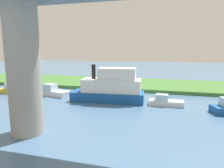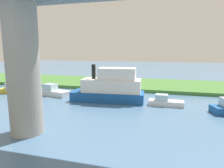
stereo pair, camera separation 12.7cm
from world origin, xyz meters
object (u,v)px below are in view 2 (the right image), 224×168
(bridge_pylon, at_px, (23,70))
(skiff_small, at_px, (165,102))
(motorboat_white, at_px, (53,91))
(motorboat_red, at_px, (110,88))
(person_on_bank, at_px, (101,81))
(houseboat_blue, at_px, (15,89))
(mooring_post, at_px, (93,82))

(bridge_pylon, xyz_separation_m, skiff_small, (-10.10, -10.66, -4.39))
(motorboat_white, bearing_deg, motorboat_red, 173.98)
(person_on_bank, bearing_deg, skiff_small, 143.33)
(person_on_bank, distance_m, houseboat_blue, 12.98)
(person_on_bank, bearing_deg, motorboat_white, 52.83)
(person_on_bank, relative_size, mooring_post, 1.56)
(mooring_post, relative_size, houseboat_blue, 0.19)
(bridge_pylon, xyz_separation_m, houseboat_blue, (11.49, -11.91, -4.32))
(bridge_pylon, relative_size, person_on_bank, 6.98)
(mooring_post, bearing_deg, bridge_pylon, 95.05)
(bridge_pylon, bearing_deg, skiff_small, -133.46)
(skiff_small, bearing_deg, person_on_bank, -36.67)
(bridge_pylon, relative_size, motorboat_red, 1.07)
(bridge_pylon, bearing_deg, mooring_post, -84.95)
(person_on_bank, xyz_separation_m, mooring_post, (1.39, -0.34, -0.26))
(motorboat_red, distance_m, motorboat_white, 8.77)
(bridge_pylon, height_order, motorboat_red, bridge_pylon)
(bridge_pylon, height_order, person_on_bank, bridge_pylon)
(bridge_pylon, xyz_separation_m, person_on_bank, (0.26, -18.38, -3.65))
(bridge_pylon, relative_size, mooring_post, 10.90)
(person_on_bank, distance_m, mooring_post, 1.46)
(houseboat_blue, bearing_deg, bridge_pylon, 133.97)
(houseboat_blue, bearing_deg, skiff_small, 176.68)
(motorboat_white, height_order, skiff_small, motorboat_white)
(bridge_pylon, distance_m, houseboat_blue, 17.11)
(motorboat_red, height_order, skiff_small, motorboat_red)
(motorboat_red, xyz_separation_m, skiff_small, (-6.63, 0.33, -1.22))
(houseboat_blue, height_order, motorboat_white, motorboat_white)
(bridge_pylon, xyz_separation_m, motorboat_white, (5.17, -11.90, -4.28))
(skiff_small, bearing_deg, houseboat_blue, -3.32)
(mooring_post, relative_size, motorboat_red, 0.10)
(person_on_bank, height_order, motorboat_white, person_on_bank)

